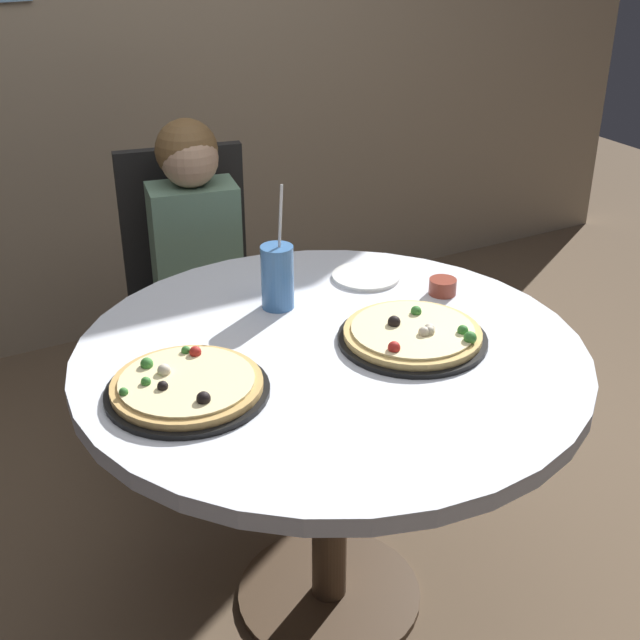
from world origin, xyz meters
name	(u,v)px	position (x,y,z in m)	size (l,w,h in m)	color
ground_plane	(329,596)	(0.00, 0.00, 0.00)	(8.00, 8.00, 0.00)	brown
dining_table	(330,388)	(0.00, 0.00, 0.65)	(1.16, 1.16, 0.75)	silver
chair_wooden	(192,282)	(0.02, 0.95, 0.53)	(0.47, 0.47, 0.95)	black
diner_child	(205,319)	(-0.01, 0.77, 0.48)	(0.32, 0.43, 1.08)	#3F4766
pizza_veggie	(413,335)	(0.18, -0.06, 0.77)	(0.34, 0.34, 0.05)	black
pizza_cheese	(187,386)	(-0.35, -0.02, 0.77)	(0.34, 0.34, 0.05)	black
soda_cup	(277,277)	(-0.01, 0.25, 0.83)	(0.08, 0.08, 0.31)	#3F72B2
sauce_bowl	(443,287)	(0.39, 0.11, 0.77)	(0.07, 0.07, 0.04)	brown
plate_small	(366,276)	(0.27, 0.29, 0.76)	(0.18, 0.18, 0.01)	white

